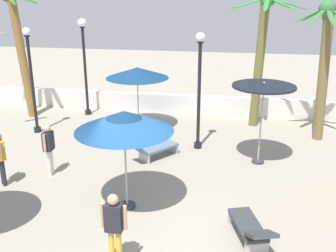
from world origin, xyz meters
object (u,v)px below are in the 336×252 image
at_px(lounge_chair_2, 153,148).
at_px(lamp_post_0, 199,84).
at_px(guest_0, 49,145).
at_px(lamp_post_1, 31,76).
at_px(guest_1, 114,223).
at_px(patio_umbrella_1, 263,91).
at_px(guest_2, 0,154).
at_px(lounge_chair_1, 251,228).
at_px(patio_umbrella_3, 124,121).
at_px(palm_tree_2, 324,56).
at_px(palm_tree_3, 18,39).
at_px(patio_umbrella_4, 137,73).
at_px(palm_tree_0, 262,45).
at_px(lamp_post_2, 84,56).

bearing_deg(lounge_chair_2, lamp_post_0, 41.71).
xyz_separation_m(lounge_chair_2, guest_0, (-2.90, -1.75, 0.61)).
relative_size(lamp_post_1, guest_1, 2.48).
xyz_separation_m(patio_umbrella_1, guest_1, (-3.16, -5.86, -1.44)).
xyz_separation_m(lamp_post_1, guest_0, (2.29, -3.55, -1.31)).
bearing_deg(lamp_post_1, lounge_chair_2, -19.12).
distance_m(lamp_post_1, guest_2, 4.78).
bearing_deg(lamp_post_1, lounge_chair_1, -36.09).
height_order(patio_umbrella_3, lounge_chair_2, patio_umbrella_3).
distance_m(patio_umbrella_3, lounge_chair_1, 3.94).
height_order(patio_umbrella_1, lounge_chair_1, patio_umbrella_1).
bearing_deg(palm_tree_2, palm_tree_3, 176.39).
bearing_deg(palm_tree_3, lounge_chair_2, -29.24).
height_order(palm_tree_2, guest_2, palm_tree_2).
height_order(patio_umbrella_4, lounge_chair_2, patio_umbrella_4).
bearing_deg(lounge_chair_1, palm_tree_2, 70.50).
xyz_separation_m(patio_umbrella_4, lamp_post_0, (2.63, -1.62, 0.04)).
xyz_separation_m(patio_umbrella_1, palm_tree_0, (0.05, 3.91, 0.91)).
xyz_separation_m(lamp_post_0, lounge_chair_2, (-1.40, -1.25, -2.01)).
bearing_deg(guest_1, guest_2, 146.11).
xyz_separation_m(patio_umbrella_4, lamp_post_2, (-2.80, 1.58, 0.37)).
xyz_separation_m(guest_0, guest_2, (-1.08, -0.88, -0.01)).
bearing_deg(lounge_chair_2, lamp_post_1, 160.88).
distance_m(lamp_post_2, guest_1, 11.06).
bearing_deg(patio_umbrella_1, palm_tree_0, 89.24).
height_order(palm_tree_0, lounge_chair_2, palm_tree_0).
bearing_deg(patio_umbrella_3, palm_tree_2, 47.03).
xyz_separation_m(palm_tree_2, guest_0, (-8.67, -4.74, -2.21)).
bearing_deg(lounge_chair_1, palm_tree_3, 140.86).
bearing_deg(palm_tree_3, guest_1, -52.66).
relative_size(palm_tree_3, lamp_post_0, 1.34).
bearing_deg(lamp_post_0, guest_1, -98.57).
distance_m(patio_umbrella_3, guest_0, 3.53).
relative_size(patio_umbrella_4, palm_tree_0, 0.49).
relative_size(palm_tree_2, guest_0, 3.15).
bearing_deg(lamp_post_1, patio_umbrella_4, 15.05).
distance_m(patio_umbrella_4, lounge_chair_1, 8.65).
relative_size(patio_umbrella_1, lounge_chair_2, 1.52).
relative_size(palm_tree_2, lamp_post_1, 1.25).
height_order(patio_umbrella_4, palm_tree_2, palm_tree_2).
relative_size(palm_tree_0, lamp_post_2, 1.25).
xyz_separation_m(patio_umbrella_3, guest_1, (0.40, -2.33, -1.40)).
xyz_separation_m(palm_tree_0, lamp_post_1, (-8.78, -2.41, -1.07)).
bearing_deg(lounge_chair_2, palm_tree_2, 27.38).
height_order(palm_tree_3, lounge_chair_2, palm_tree_3).
bearing_deg(patio_umbrella_1, guest_2, -158.67).
height_order(patio_umbrella_3, guest_2, patio_umbrella_3).
bearing_deg(lounge_chair_2, guest_1, -86.16).
relative_size(palm_tree_3, lamp_post_1, 1.34).
bearing_deg(lamp_post_1, patio_umbrella_3, -44.27).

